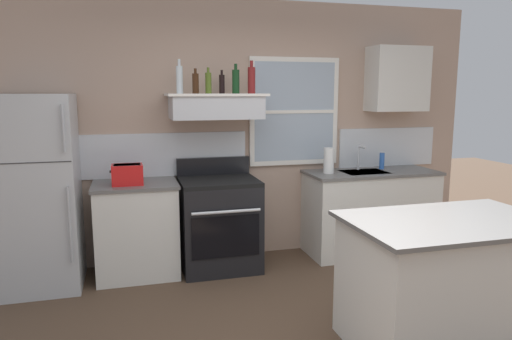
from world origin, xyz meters
The scene contains 18 objects.
back_wall centered at (0.03, 2.23, 1.35)m, with size 5.40×0.11×2.70m.
refrigerator centered at (-1.90, 1.84, 0.87)m, with size 0.70×0.72×1.74m.
counter_left_of_stove centered at (-1.05, 1.90, 0.46)m, with size 0.79×0.63×0.91m.
toaster centered at (-1.12, 1.82, 1.01)m, with size 0.30×0.20×0.19m.
stove_range centered at (-0.25, 1.86, 0.46)m, with size 0.76×0.69×1.09m.
range_hood_shelf centered at (-0.25, 1.96, 1.62)m, with size 0.96×0.52×0.24m.
bottle_clear_tall centered at (-0.59, 1.99, 1.88)m, with size 0.06×0.06×0.33m.
bottle_brown_stout centered at (-0.45, 1.91, 1.84)m, with size 0.06×0.06×0.24m.
bottle_olive_oil_square centered at (-0.32, 1.94, 1.85)m, with size 0.06×0.06×0.25m.
bottle_balsamic_dark centered at (-0.18, 2.01, 1.84)m, with size 0.06×0.06×0.23m.
bottle_dark_green_wine centered at (-0.05, 1.94, 1.87)m, with size 0.07×0.07×0.29m.
bottle_red_label_wine centered at (0.10, 1.91, 1.88)m, with size 0.07×0.07×0.32m.
counter_right_with_sink centered at (1.45, 1.90, 0.46)m, with size 1.43×0.63×0.91m.
sink_faucet centered at (1.35, 2.00, 1.08)m, with size 0.03×0.17×0.28m.
paper_towel_roll centered at (0.94, 1.90, 1.04)m, with size 0.11×0.11×0.27m, color white.
dish_soap_bottle centered at (1.63, 2.00, 1.00)m, with size 0.06×0.06×0.18m, color blue.
kitchen_island centered at (0.99, -0.01, 0.46)m, with size 1.40×0.90×0.91m.
upper_cabinet_right centered at (1.80, 2.04, 1.90)m, with size 0.64×0.32×0.70m.
Camera 1 is at (-1.11, -2.62, 1.76)m, focal length 32.99 mm.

